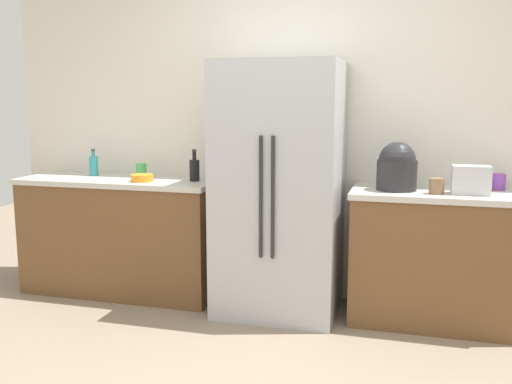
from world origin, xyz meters
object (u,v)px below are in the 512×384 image
Objects in this scene: cup_c at (141,170)px; bowl_a at (142,178)px; bottle_b at (94,165)px; cup_a at (437,186)px; toaster at (471,180)px; bottle_a at (194,169)px; cup_b at (498,182)px; refrigerator at (279,189)px; rice_cooker at (397,168)px.

bowl_a is at bearing -61.95° from cup_c.
cup_a is at bearing -4.28° from bottle_b.
bottle_b is (-2.83, 0.15, -0.01)m from toaster.
bottle_a is 1.43× the size of bowl_a.
toaster reaches higher than cup_c.
cup_b is (2.14, 0.15, -0.03)m from bottle_a.
toaster reaches higher than cup_a.
cup_b is at bearing 3.99° from bottle_a.
bowl_a is at bearing -179.13° from toaster.
bottle_b is (-0.89, 0.06, -0.00)m from bottle_a.
cup_a is at bearing -168.56° from toaster.
cup_b is at bearing 34.50° from cup_a.
bottle_a is at bearing -176.01° from cup_b.
bottle_a is 2.18× the size of cup_b.
cup_a is at bearing -145.50° from cup_b.
rice_cooker is (0.80, 0.04, 0.18)m from refrigerator.
bottle_a is at bearing 173.45° from refrigerator.
bowl_a is (-0.37, -0.12, -0.06)m from bottle_a.
rice_cooker is 2.98× the size of cup_b.
rice_cooker is at bearing 173.62° from toaster.
rice_cooker is 1.96× the size of bowl_a.
bottle_a reaches higher than cup_b.
cup_a is at bearing -5.35° from cup_c.
toaster is 0.22m from cup_a.
cup_a is (-0.21, -0.04, -0.04)m from toaster.
bowl_a is at bearing -161.58° from bottle_a.
refrigerator reaches higher than toaster.
bowl_a is at bearing -19.96° from bottle_b.
bottle_b reaches higher than cup_b.
bottle_b is 1.95× the size of cup_c.
bowl_a is (-2.31, -0.04, -0.07)m from toaster.
cup_b is 2.62m from cup_c.
bottle_b is at bearing 175.83° from bottle_a.
rice_cooker is 1.37× the size of bottle_a.
cup_b is at bearing 1.59° from bottle_b.
cup_a is 0.49m from cup_b.
bottle_a is (-0.67, 0.08, 0.11)m from refrigerator.
refrigerator reaches higher than cup_b.
cup_b is at bearing 6.21° from bowl_a.
refrigerator is 7.50× the size of toaster.
refrigerator is 1.48m from cup_b.
cup_a is 0.61× the size of bowl_a.
bottle_a is 0.48m from cup_c.
rice_cooker is 1.47m from bottle_a.
refrigerator is at bearing -5.20° from bottle_b.
refrigerator is 16.21× the size of cup_c.
cup_a is at bearing -20.26° from rice_cooker.
rice_cooker is (-0.47, 0.05, 0.06)m from toaster.
bottle_b is at bearing 160.04° from bowl_a.
cup_c is at bearing 176.71° from rice_cooker.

